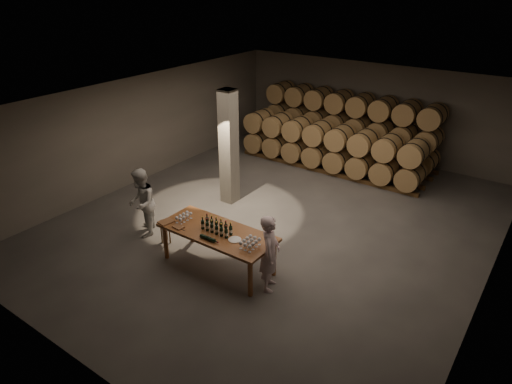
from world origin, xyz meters
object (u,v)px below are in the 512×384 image
Objects in this scene: tasting_table at (218,235)px; stool at (165,226)px; plate at (235,240)px; person_man at (270,253)px; notebook_near at (179,227)px; person_woman at (142,203)px; bottle_cluster at (217,227)px.

stool is at bearing 178.53° from tasting_table.
person_man reaches higher than plate.
person_woman is at bearing 172.34° from notebook_near.
bottle_cluster is at bearing 28.97° from notebook_near.
person_woman is (-2.39, 0.01, 0.07)m from tasting_table.
tasting_table reaches higher than stool.
stool is 0.32× the size of person_woman.
tasting_table is at bearing 108.37° from bottle_cluster.
stool is 3.04m from person_man.
bottle_cluster is at bearing -2.65° from stool.
notebook_near is at bearing -156.93° from bottle_cluster.
tasting_table is 1.70m from stool.
person_woman is at bearing 64.40° from person_man.
notebook_near is at bearing -154.51° from tasting_table.
plate is (0.53, -0.08, 0.11)m from tasting_table.
notebook_near is at bearing -167.22° from plate.
person_man is (1.34, 0.02, 0.04)m from tasting_table.
bottle_cluster is 1.77m from stool.
person_woman reaches higher than bottle_cluster.
plate is 0.50× the size of stool.
notebook_near is 1.08m from stool.
plate is at bearing -4.47° from bottle_cluster.
tasting_table is 11.42× the size of notebook_near.
tasting_table is 0.55m from plate.
notebook_near is at bearing 74.78° from person_man.
plate is 0.16× the size of person_woman.
bottle_cluster is 0.87m from notebook_near.
person_man reaches higher than notebook_near.
person_woman reaches higher than notebook_near.
person_woman is at bearing -177.79° from stool.
plate is 2.92m from person_woman.
plate reaches higher than stool.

